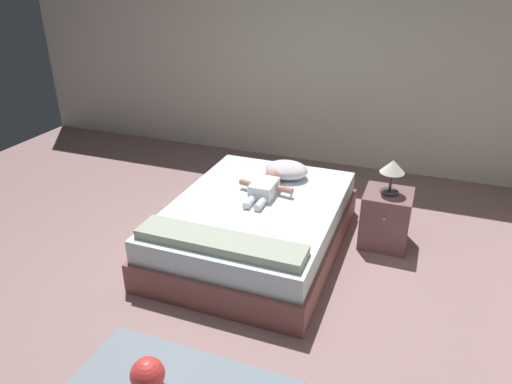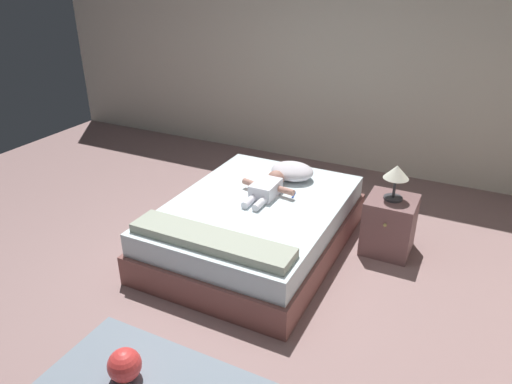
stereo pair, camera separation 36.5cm
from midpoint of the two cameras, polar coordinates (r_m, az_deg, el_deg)
ground_plane at (r=3.81m, az=-3.78°, el=-11.60°), size 8.00×8.00×0.00m
wall_behind_bed at (r=5.89m, az=11.13°, el=15.72°), size 8.00×0.12×2.64m
bed at (r=4.19m, az=2.50°, el=-4.13°), size 1.44×1.97×0.45m
pillow at (r=4.52m, az=6.71°, el=2.47°), size 0.41×0.34×0.16m
baby at (r=4.20m, az=3.89°, el=0.52°), size 0.51×0.61×0.16m
toothbrush at (r=4.23m, az=7.08°, el=-0.30°), size 0.03×0.12×0.02m
nightstand at (r=4.34m, az=18.15°, el=-3.86°), size 0.41×0.44×0.51m
lamp at (r=4.14m, az=19.06°, el=1.96°), size 0.21×0.21×0.31m
toy_ball at (r=3.12m, az=-12.22°, el=-19.88°), size 0.21×0.21×0.21m
blanket at (r=3.48m, az=-2.52°, el=-5.87°), size 1.29×0.27×0.07m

